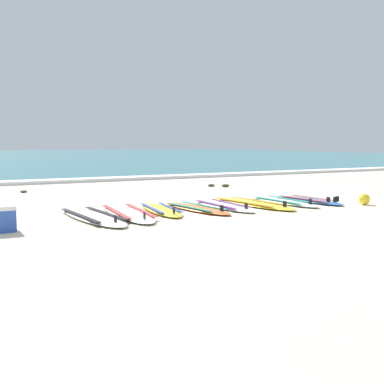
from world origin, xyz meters
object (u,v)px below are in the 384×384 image
(surfboard_5, at_px, (252,203))
(cooler_box, at_px, (4,218))
(surfboard_0, at_px, (92,216))
(surfboard_7, at_px, (308,200))
(surfboard_4, at_px, (223,206))
(surfboard_2, at_px, (161,210))
(surfboard_3, at_px, (196,208))
(surfboard_1, at_px, (128,213))
(beach_ball, at_px, (364,199))
(surfboard_6, at_px, (283,202))

(surfboard_5, bearing_deg, cooler_box, -172.96)
(surfboard_0, height_order, surfboard_7, same)
(surfboard_5, bearing_deg, surfboard_4, -179.38)
(cooler_box, bearing_deg, surfboard_2, 13.27)
(surfboard_2, bearing_deg, surfboard_0, -172.76)
(surfboard_3, relative_size, surfboard_4, 0.99)
(surfboard_5, distance_m, surfboard_7, 1.41)
(surfboard_5, distance_m, cooler_box, 4.88)
(surfboard_2, relative_size, surfboard_3, 0.99)
(surfboard_1, distance_m, surfboard_4, 2.00)
(surfboard_4, bearing_deg, beach_ball, -20.48)
(surfboard_3, xyz_separation_m, surfboard_7, (2.76, -0.03, 0.00))
(surfboard_1, height_order, cooler_box, cooler_box)
(surfboard_4, bearing_deg, surfboard_7, -3.08)
(surfboard_3, bearing_deg, surfboard_6, 0.61)
(surfboard_2, xyz_separation_m, beach_ball, (4.12, -1.12, 0.08))
(surfboard_7, relative_size, beach_ball, 8.48)
(surfboard_6, bearing_deg, surfboard_3, -179.39)
(surfboard_4, relative_size, beach_ball, 8.91)
(surfboard_1, relative_size, cooler_box, 5.57)
(surfboard_2, bearing_deg, cooler_box, -166.73)
(surfboard_4, height_order, surfboard_6, same)
(surfboard_3, relative_size, cooler_box, 4.46)
(surfboard_1, bearing_deg, surfboard_2, 6.95)
(beach_ball, bearing_deg, surfboard_3, 164.34)
(surfboard_4, bearing_deg, surfboard_0, -177.89)
(surfboard_0, xyz_separation_m, cooler_box, (-1.46, -0.49, 0.16))
(beach_ball, bearing_deg, surfboard_6, 143.30)
(surfboard_0, distance_m, surfboard_1, 0.68)
(surfboard_0, height_order, surfboard_4, same)
(surfboard_1, xyz_separation_m, surfboard_2, (0.68, 0.08, 0.00))
(surfboard_5, relative_size, surfboard_7, 1.26)
(surfboard_1, distance_m, surfboard_6, 3.48)
(cooler_box, bearing_deg, surfboard_4, 8.12)
(surfboard_7, bearing_deg, surfboard_5, 175.09)
(surfboard_3, relative_size, surfboard_6, 0.98)
(surfboard_5, relative_size, cooler_box, 5.38)
(surfboard_0, relative_size, surfboard_5, 1.04)
(surfboard_4, distance_m, beach_ball, 2.99)
(cooler_box, bearing_deg, surfboard_5, 7.04)
(surfboard_1, distance_m, beach_ball, 4.91)
(surfboard_6, relative_size, beach_ball, 9.01)
(surfboard_7, bearing_deg, surfboard_2, 176.88)
(surfboard_3, distance_m, cooler_box, 3.53)
(surfboard_1, relative_size, beach_ball, 11.06)
(surfboard_4, relative_size, surfboard_6, 0.99)
(surfboard_0, height_order, surfboard_5, same)
(surfboard_1, relative_size, surfboard_5, 1.04)
(surfboard_1, bearing_deg, surfboard_0, -172.47)
(surfboard_1, distance_m, cooler_box, 2.22)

